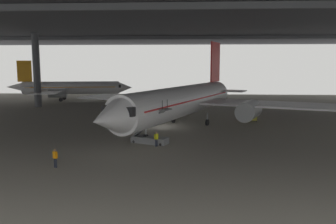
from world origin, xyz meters
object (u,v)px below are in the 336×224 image
(airplane_main, at_px, (184,101))
(crew_worker_near_nose, at_px, (55,157))
(boarding_stairs, at_px, (150,136))
(airplane_distant, at_px, (69,88))
(crew_worker_by_stairs, at_px, (156,138))
(baggage_tug, at_px, (253,117))

(airplane_main, relative_size, crew_worker_near_nose, 23.92)
(boarding_stairs, xyz_separation_m, airplane_distant, (-24.50, 44.67, 2.35))
(boarding_stairs, relative_size, crew_worker_by_stairs, 3.10)
(crew_worker_by_stairs, relative_size, baggage_tug, 0.65)
(boarding_stairs, distance_m, crew_worker_by_stairs, 1.74)
(airplane_distant, bearing_deg, crew_worker_by_stairs, -61.30)
(boarding_stairs, height_order, crew_worker_near_nose, boarding_stairs)
(crew_worker_near_nose, relative_size, crew_worker_by_stairs, 1.03)
(airplane_main, distance_m, boarding_stairs, 11.46)
(boarding_stairs, bearing_deg, baggage_tug, 49.14)
(boarding_stairs, relative_size, crew_worker_near_nose, 3.02)
(crew_worker_near_nose, bearing_deg, airplane_distant, 107.93)
(airplane_distant, bearing_deg, boarding_stairs, -61.26)
(airplane_distant, xyz_separation_m, baggage_tug, (38.66, -28.31, -2.57))
(airplane_main, relative_size, baggage_tug, 15.99)
(crew_worker_by_stairs, height_order, baggage_tug, crew_worker_by_stairs)
(boarding_stairs, distance_m, crew_worker_near_nose, 11.85)
(airplane_main, distance_m, crew_worker_by_stairs, 12.66)
(boarding_stairs, distance_m, baggage_tug, 21.64)
(boarding_stairs, height_order, crew_worker_by_stairs, boarding_stairs)
(boarding_stairs, bearing_deg, airplane_main, 71.47)
(airplane_main, xyz_separation_m, crew_worker_near_nose, (-10.47, -20.11, -2.71))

